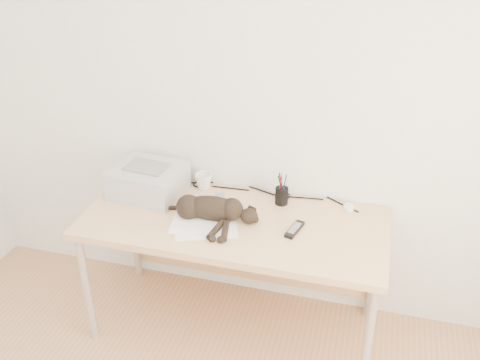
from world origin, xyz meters
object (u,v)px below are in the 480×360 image
(desk, at_px, (238,232))
(mug, at_px, (204,181))
(cat, at_px, (208,209))
(printer, at_px, (148,181))
(pen_cup, at_px, (282,195))
(mouse, at_px, (349,206))

(desk, bearing_deg, mug, 143.33)
(desk, bearing_deg, cat, -140.83)
(printer, height_order, mug, printer)
(printer, bearing_deg, desk, -5.31)
(printer, distance_m, mug, 0.32)
(mug, bearing_deg, pen_cup, -5.84)
(printer, xyz_separation_m, mug, (0.28, 0.14, -0.04))
(desk, height_order, printer, printer)
(mug, height_order, mouse, mug)
(desk, xyz_separation_m, printer, (-0.54, 0.05, 0.22))
(printer, relative_size, mouse, 4.00)
(cat, distance_m, pen_cup, 0.42)
(mug, relative_size, pen_cup, 0.56)
(cat, distance_m, mug, 0.33)
(mug, xyz_separation_m, mouse, (0.83, 0.00, -0.03))
(cat, relative_size, mug, 5.85)
(printer, relative_size, mug, 4.00)
(printer, bearing_deg, pen_cup, 7.29)
(printer, relative_size, pen_cup, 2.24)
(cat, xyz_separation_m, mouse, (0.70, 0.30, -0.04))
(desk, relative_size, printer, 3.92)
(mug, bearing_deg, printer, -152.94)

